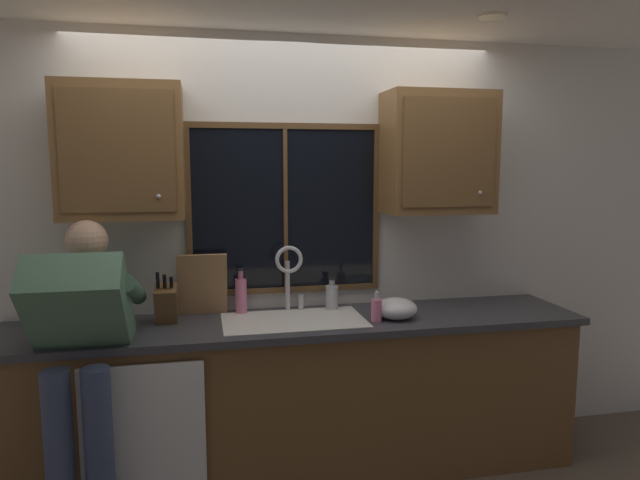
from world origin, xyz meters
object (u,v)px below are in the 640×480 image
(person_standing, at_px, (81,344))
(knife_block, at_px, (166,304))
(bottle_green_glass, at_px, (241,295))
(soap_dispenser, at_px, (376,310))
(cutting_board, at_px, (202,285))
(mixing_bowl, at_px, (396,309))
(bottle_tall_clear, at_px, (332,296))

(person_standing, bearing_deg, knife_block, 44.62)
(bottle_green_glass, bearing_deg, person_standing, -147.20)
(person_standing, relative_size, soap_dispenser, 8.58)
(soap_dispenser, bearing_deg, cutting_board, 160.58)
(cutting_board, xyz_separation_m, mixing_bowl, (1.08, -0.29, -0.13))
(knife_block, height_order, soap_dispenser, knife_block)
(soap_dispenser, bearing_deg, mixing_bowl, 19.15)
(cutting_board, bearing_deg, bottle_tall_clear, -1.57)
(soap_dispenser, bearing_deg, knife_block, 170.16)
(mixing_bowl, bearing_deg, bottle_tall_clear, 139.66)
(knife_block, bearing_deg, person_standing, -135.38)
(knife_block, distance_m, cutting_board, 0.25)
(person_standing, distance_m, bottle_green_glass, 0.95)
(soap_dispenser, height_order, bottle_green_glass, bottle_green_glass)
(cutting_board, distance_m, soap_dispenser, 1.01)
(person_standing, xyz_separation_m, soap_dispenser, (1.52, 0.17, 0.04))
(person_standing, relative_size, bottle_tall_clear, 7.81)
(soap_dispenser, height_order, bottle_tall_clear, bottle_tall_clear)
(knife_block, distance_m, soap_dispenser, 1.17)
(person_standing, height_order, mixing_bowl, person_standing)
(person_standing, height_order, bottle_green_glass, person_standing)
(person_standing, height_order, bottle_tall_clear, person_standing)
(person_standing, distance_m, knife_block, 0.53)
(bottle_green_glass, bearing_deg, cutting_board, -177.94)
(soap_dispenser, relative_size, bottle_green_glass, 0.66)
(bottle_tall_clear, bearing_deg, bottle_green_glass, 176.97)
(mixing_bowl, height_order, bottle_green_glass, bottle_green_glass)
(cutting_board, height_order, mixing_bowl, cutting_board)
(mixing_bowl, bearing_deg, person_standing, -172.61)
(cutting_board, distance_m, mixing_bowl, 1.13)
(mixing_bowl, relative_size, soap_dispenser, 1.38)
(person_standing, height_order, knife_block, person_standing)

